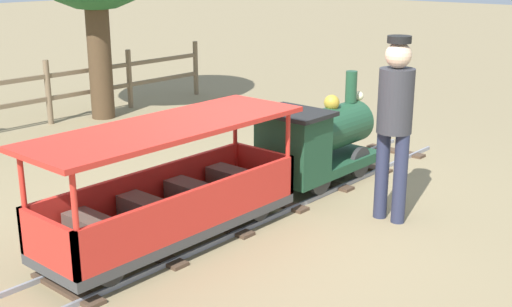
# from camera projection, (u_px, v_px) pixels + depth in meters

# --- Properties ---
(ground_plane) EXTENTS (60.00, 60.00, 0.00)m
(ground_plane) POSITION_uv_depth(u_px,v_px,m) (257.00, 210.00, 6.03)
(ground_plane) COLOR #8C7A56
(track) EXTENTS (0.73, 6.05, 0.04)m
(track) POSITION_uv_depth(u_px,v_px,m) (248.00, 212.00, 5.94)
(track) COLOR gray
(track) RESTS_ON ground_plane
(locomotive) EXTENTS (0.69, 1.45, 1.07)m
(locomotive) POSITION_uv_depth(u_px,v_px,m) (317.00, 140.00, 6.55)
(locomotive) COLOR #1E472D
(locomotive) RESTS_ON ground_plane
(passenger_car) EXTENTS (0.79, 2.35, 0.97)m
(passenger_car) POSITION_uv_depth(u_px,v_px,m) (172.00, 196.00, 5.17)
(passenger_car) COLOR #3F3F3F
(passenger_car) RESTS_ON ground_plane
(conductor_person) EXTENTS (0.30, 0.30, 1.62)m
(conductor_person) POSITION_uv_depth(u_px,v_px,m) (395.00, 115.00, 5.55)
(conductor_person) COLOR #282D47
(conductor_person) RESTS_ON ground_plane
(fence_section) EXTENTS (0.08, 7.13, 0.90)m
(fence_section) POSITION_uv_depth(u_px,v_px,m) (0.00, 98.00, 8.56)
(fence_section) COLOR #756047
(fence_section) RESTS_ON ground_plane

